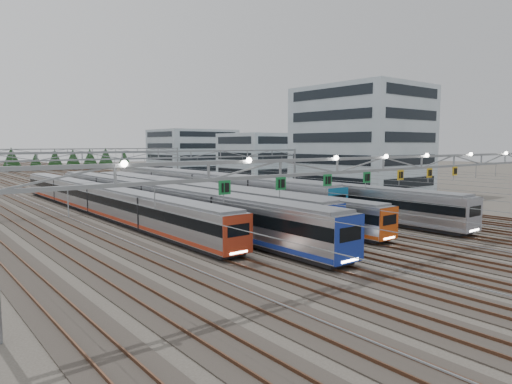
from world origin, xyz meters
TOP-DOWN VIEW (x-y plane):
  - ground at (0.00, 0.00)m, footprint 400.00×400.00m
  - track_bed at (0.00, 100.00)m, footprint 54.00×260.00m
  - train_a at (-11.25, 34.21)m, footprint 2.77×59.34m
  - train_b at (-6.75, 28.08)m, footprint 3.05×60.93m
  - train_c at (-2.25, 29.61)m, footprint 2.93×53.10m
  - train_d at (2.25, 32.20)m, footprint 2.61×62.92m
  - train_e at (6.75, 39.00)m, footprint 3.19×57.03m
  - train_f at (11.25, 30.36)m, footprint 2.97×65.40m
  - gantry_near at (-0.05, -0.12)m, footprint 56.36×0.61m
  - gantry_mid at (0.00, 40.00)m, footprint 56.36×0.36m
  - gantry_far at (0.00, 85.00)m, footprint 56.36×0.36m
  - depot_bldg_south at (39.77, 33.99)m, footprint 18.00×22.00m
  - depot_bldg_mid at (41.00, 67.73)m, footprint 14.00×16.00m
  - depot_bldg_north at (40.19, 97.69)m, footprint 22.00×18.00m
  - treeline at (-4.05, 141.75)m, footprint 87.50×5.60m

SIDE VIEW (x-z plane):
  - ground at x=0.00m, z-range 0.00..0.00m
  - track_bed at x=0.00m, z-range -1.22..4.20m
  - train_d at x=2.25m, z-range 0.25..3.65m
  - train_a at x=-11.25m, z-range 0.25..3.86m
  - train_c at x=-2.25m, z-range 0.25..4.06m
  - train_f at x=11.25m, z-range 0.25..4.12m
  - train_b at x=-6.75m, z-range 0.25..4.23m
  - train_e at x=6.75m, z-range 0.25..4.42m
  - treeline at x=-4.05m, z-range 0.72..7.74m
  - depot_bldg_mid at x=41.00m, z-range 0.00..11.57m
  - gantry_mid at x=0.00m, z-range 2.39..10.39m
  - gantry_far at x=0.00m, z-range 2.39..10.39m
  - depot_bldg_north at x=40.19m, z-range 0.00..13.19m
  - gantry_near at x=-0.05m, z-range 3.05..11.13m
  - depot_bldg_south at x=39.77m, z-range 0.00..19.75m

